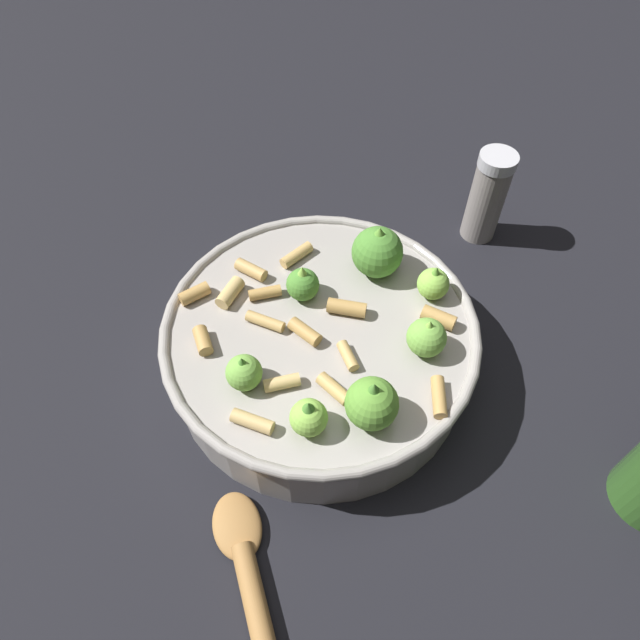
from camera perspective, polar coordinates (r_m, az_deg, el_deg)
ground_plane at (r=0.52m, az=0.00°, el=-4.49°), size 2.40×2.40×0.00m
cooking_pan at (r=0.49m, az=0.22°, el=-2.26°), size 0.26×0.26×0.11m
pepper_shaker at (r=0.61m, az=16.32°, el=11.72°), size 0.04×0.04×0.10m
wooden_spoon at (r=0.44m, az=-6.19°, el=-27.25°), size 0.20×0.09×0.02m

